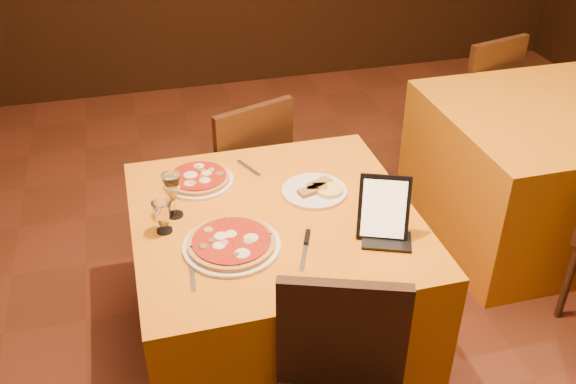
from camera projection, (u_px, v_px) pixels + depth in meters
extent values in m
cube|color=orange|center=(275.00, 287.00, 2.72)|extent=(1.10, 1.10, 0.75)
cube|color=#C9760C|center=(535.00, 172.00, 3.50)|extent=(1.10, 1.10, 0.75)
cylinder|color=white|center=(232.00, 246.00, 2.33)|extent=(0.36, 0.36, 0.01)
cylinder|color=#AD4C23|center=(232.00, 242.00, 2.32)|extent=(0.32, 0.32, 0.02)
cylinder|color=white|center=(199.00, 181.00, 2.71)|extent=(0.30, 0.30, 0.01)
cylinder|color=#AD4C23|center=(198.00, 178.00, 2.70)|extent=(0.27, 0.27, 0.02)
cylinder|color=white|center=(314.00, 191.00, 2.64)|extent=(0.27, 0.27, 0.01)
cylinder|color=olive|center=(314.00, 188.00, 2.63)|extent=(0.17, 0.17, 0.02)
cube|color=black|center=(384.00, 208.00, 2.34)|extent=(0.21, 0.16, 0.23)
cube|color=silver|center=(305.00, 252.00, 2.31)|extent=(0.10, 0.20, 0.01)
cube|color=#B4B4BB|center=(193.00, 277.00, 2.19)|extent=(0.02, 0.14, 0.01)
cube|color=silver|center=(249.00, 168.00, 2.80)|extent=(0.08, 0.16, 0.01)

